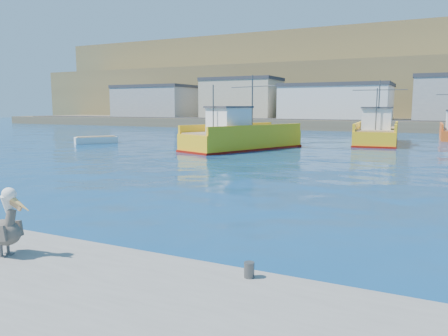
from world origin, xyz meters
name	(u,v)px	position (x,y,z in m)	size (l,w,h in m)	color
ground	(199,236)	(0.00, 0.00, 0.00)	(260.00, 260.00, 0.00)	navy
dock_bollards	(145,252)	(0.60, -3.40, 0.65)	(36.20, 0.20, 0.30)	#4C4C4C
far_shore	(412,85)	(0.00, 109.20, 8.98)	(200.00, 81.00, 24.00)	brown
trawler_yellow_a	(241,137)	(-9.42, 24.38, 1.06)	(8.00, 12.36, 6.57)	yellow
trawler_yellow_b	(377,133)	(0.63, 35.79, 1.04)	(5.35, 11.53, 6.51)	yellow
skiff_left	(96,141)	(-25.14, 23.52, 0.29)	(3.71, 4.15, 0.90)	silver
pelican	(6,227)	(-2.21, -4.58, 1.15)	(1.24, 0.57, 1.52)	#595451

